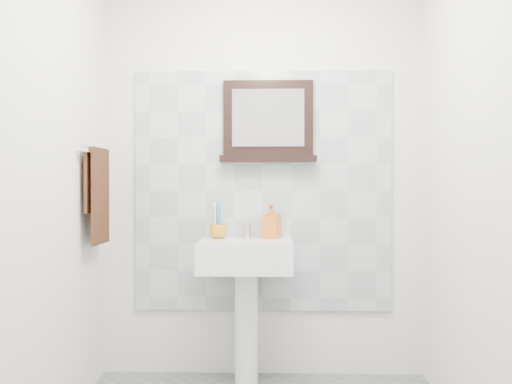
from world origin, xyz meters
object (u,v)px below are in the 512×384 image
toothbrush_cup (218,231)px  soap_dispenser (272,221)px  pedestal_sink (246,271)px  framed_mirror (268,124)px  hand_towel (98,188)px

toothbrush_cup → soap_dispenser: 0.33m
toothbrush_cup → soap_dispenser: (0.33, 0.01, 0.06)m
pedestal_sink → soap_dispenser: bearing=42.9°
pedestal_sink → soap_dispenser: 0.35m
pedestal_sink → toothbrush_cup: (-0.18, 0.13, 0.23)m
soap_dispenser → pedestal_sink: bearing=-116.8°
framed_mirror → hand_towel: framed_mirror is taller
pedestal_sink → hand_towel: (-0.85, -0.13, 0.49)m
soap_dispenser → toothbrush_cup: bearing=-158.3°
toothbrush_cup → hand_towel: size_ratio=0.20×
pedestal_sink → framed_mirror: 0.92m
pedestal_sink → toothbrush_cup: pedestal_sink is taller
toothbrush_cup → hand_towel: 0.77m
framed_mirror → toothbrush_cup: bearing=-170.0°
framed_mirror → soap_dispenser: bearing=-65.2°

